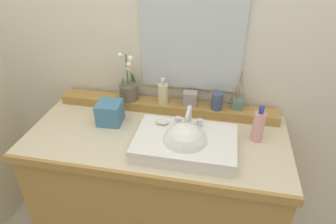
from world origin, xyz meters
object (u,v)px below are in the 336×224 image
object	(u,v)px
reed_diffuser	(238,103)
trinket_box	(190,99)
potted_plant	(128,88)
tumbler_cup	(217,101)
soap_dispenser	(163,93)
lotion_bottle	(258,126)
sink_basin	(185,144)
soap_bar	(162,122)
tissue_box	(110,113)

from	to	relation	value
reed_diffuser	trinket_box	xyz separation A→B (m)	(-0.27, -0.01, 0.01)
potted_plant	reed_diffuser	xyz separation A→B (m)	(0.64, 0.02, -0.04)
tumbler_cup	trinket_box	size ratio (longest dim) A/B	1.20
soap_dispenser	potted_plant	bearing A→B (deg)	177.88
potted_plant	lotion_bottle	world-z (taller)	potted_plant
soap_dispenser	sink_basin	bearing A→B (deg)	-61.58
potted_plant	tumbler_cup	size ratio (longest dim) A/B	3.03
sink_basin	potted_plant	size ratio (longest dim) A/B	1.66
sink_basin	soap_dispenser	xyz separation A→B (m)	(-0.18, 0.34, 0.08)
reed_diffuser	lotion_bottle	distance (m)	0.23
potted_plant	soap_dispenser	bearing A→B (deg)	-2.12
potted_plant	soap_dispenser	distance (m)	0.21
tumbler_cup	lotion_bottle	bearing A→B (deg)	-39.48
lotion_bottle	sink_basin	bearing A→B (deg)	-155.99
soap_bar	tissue_box	xyz separation A→B (m)	(-0.31, 0.06, -0.02)
trinket_box	tissue_box	bearing A→B (deg)	-158.72
tumbler_cup	lotion_bottle	size ratio (longest dim) A/B	0.49
reed_diffuser	trinket_box	world-z (taller)	reed_diffuser
potted_plant	reed_diffuser	distance (m)	0.64
lotion_bottle	tissue_box	distance (m)	0.79
soap_dispenser	reed_diffuser	bearing A→B (deg)	3.20
potted_plant	tissue_box	world-z (taller)	potted_plant
tumbler_cup	tissue_box	bearing A→B (deg)	-163.33
lotion_bottle	reed_diffuser	bearing A→B (deg)	116.12
potted_plant	soap_dispenser	xyz separation A→B (m)	(0.21, -0.01, -0.01)
potted_plant	soap_bar	bearing A→B (deg)	-43.94
sink_basin	potted_plant	xyz separation A→B (m)	(-0.39, 0.35, 0.09)
sink_basin	trinket_box	size ratio (longest dim) A/B	6.03
lotion_bottle	soap_bar	bearing A→B (deg)	-173.28
potted_plant	tumbler_cup	bearing A→B (deg)	-1.30
soap_bar	trinket_box	xyz separation A→B (m)	(0.11, 0.25, 0.01)
tumbler_cup	reed_diffuser	size ratio (longest dim) A/B	0.41
potted_plant	trinket_box	distance (m)	0.37
potted_plant	soap_dispenser	size ratio (longest dim) A/B	1.89
potted_plant	tissue_box	size ratio (longest dim) A/B	2.28
lotion_bottle	tumbler_cup	bearing A→B (deg)	140.52
trinket_box	lotion_bottle	bearing A→B (deg)	-29.95
soap_bar	soap_dispenser	size ratio (longest dim) A/B	0.45
trinket_box	lotion_bottle	world-z (taller)	lotion_bottle
soap_bar	potted_plant	world-z (taller)	potted_plant
tissue_box	soap_dispenser	bearing A→B (deg)	33.91
sink_basin	lotion_bottle	size ratio (longest dim) A/B	2.47
trinket_box	lotion_bottle	distance (m)	0.42
reed_diffuser	tissue_box	size ratio (longest dim) A/B	1.82
soap_bar	tumbler_cup	xyz separation A→B (m)	(0.27, 0.24, 0.02)
soap_bar	potted_plant	xyz separation A→B (m)	(-0.26, 0.25, 0.04)
potted_plant	trinket_box	size ratio (longest dim) A/B	3.63
sink_basin	lotion_bottle	world-z (taller)	lotion_bottle
lotion_bottle	soap_dispenser	bearing A→B (deg)	160.93
sink_basin	soap_dispenser	distance (m)	0.39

